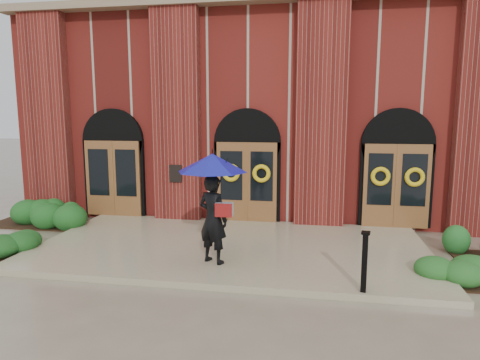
# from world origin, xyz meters

# --- Properties ---
(ground) EXTENTS (90.00, 90.00, 0.00)m
(ground) POSITION_xyz_m (0.00, 0.00, 0.00)
(ground) COLOR gray
(ground) RESTS_ON ground
(landing) EXTENTS (10.00, 5.30, 0.15)m
(landing) POSITION_xyz_m (0.00, 0.15, 0.07)
(landing) COLOR tan
(landing) RESTS_ON ground
(church_building) EXTENTS (16.20, 12.53, 7.00)m
(church_building) POSITION_xyz_m (0.00, 8.78, 3.50)
(church_building) COLOR maroon
(church_building) RESTS_ON ground
(man_with_umbrella) EXTENTS (2.09, 2.09, 2.51)m
(man_with_umbrella) POSITION_xyz_m (-0.14, -1.24, 1.90)
(man_with_umbrella) COLOR black
(man_with_umbrella) RESTS_ON landing
(metal_post) EXTENTS (0.19, 0.19, 1.19)m
(metal_post) POSITION_xyz_m (3.07, -2.35, 0.77)
(metal_post) COLOR black
(metal_post) RESTS_ON landing
(hedge_wall_left) EXTENTS (2.95, 1.18, 0.76)m
(hedge_wall_left) POSITION_xyz_m (-6.50, 1.67, 0.38)
(hedge_wall_left) COLOR #1A4F1A
(hedge_wall_left) RESTS_ON ground
(hedge_front_left) EXTENTS (1.47, 1.26, 0.52)m
(hedge_front_left) POSITION_xyz_m (-5.10, -1.14, 0.26)
(hedge_front_left) COLOR #194818
(hedge_front_left) RESTS_ON ground
(hedge_front_right) EXTENTS (1.37, 1.17, 0.48)m
(hedge_front_right) POSITION_xyz_m (5.10, -1.04, 0.24)
(hedge_front_right) COLOR #22571F
(hedge_front_right) RESTS_ON ground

